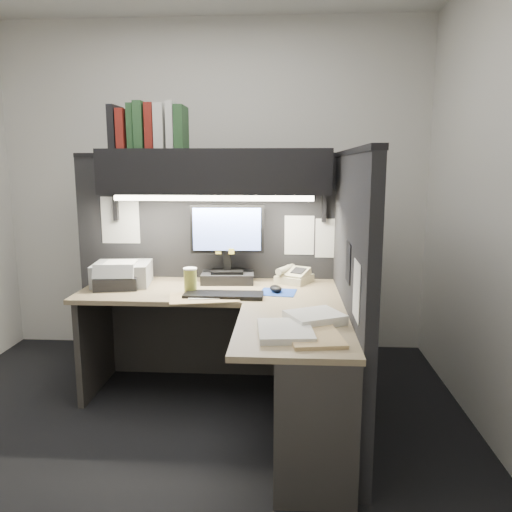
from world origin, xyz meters
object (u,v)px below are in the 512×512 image
desk (253,363)px  printer (122,274)px  keyboard (224,295)px  monitor (227,252)px  overhead_shelf (216,172)px  telephone (294,276)px  coffee_cup (190,281)px  notebook_stack (117,282)px

desk → printer: bearing=145.4°
keyboard → printer: printer is taller
desk → monitor: size_ratio=3.11×
monitor → overhead_shelf: bearing=174.5°
desk → printer: size_ratio=4.51×
keyboard → telephone: size_ratio=2.27×
monitor → coffee_cup: bearing=-127.4°
printer → notebook_stack: size_ratio=1.36×
keyboard → notebook_stack: (-0.74, 0.19, 0.03)m
desk → overhead_shelf: size_ratio=1.10×
overhead_shelf → keyboard: (0.09, -0.39, -0.76)m
desk → coffee_cup: (-0.43, 0.44, 0.36)m
desk → coffee_cup: size_ratio=10.95×
telephone → notebook_stack: (-1.19, -0.24, -0.00)m
overhead_shelf → monitor: (0.07, -0.00, -0.55)m
desk → keyboard: keyboard is taller
monitor → notebook_stack: 0.77m
desk → coffee_cup: coffee_cup is taller
monitor → printer: size_ratio=1.45×
telephone → coffee_cup: coffee_cup is taller
coffee_cup → notebook_stack: bearing=168.4°
monitor → coffee_cup: (-0.20, -0.31, -0.14)m
printer → desk: bearing=-41.5°
monitor → notebook_stack: bearing=-168.2°
coffee_cup → overhead_shelf: bearing=67.1°
overhead_shelf → keyboard: overhead_shelf is taller
telephone → printer: (-1.19, -0.13, 0.03)m
keyboard → printer: size_ratio=1.31×
monitor → telephone: 0.50m
coffee_cup → printer: coffee_cup is taller
telephone → printer: size_ratio=0.58×
monitor → notebook_stack: size_ratio=1.97×
desk → notebook_stack: notebook_stack is taller
telephone → coffee_cup: bearing=-124.5°
printer → notebook_stack: (-0.00, -0.10, -0.03)m
monitor → desk: bearing=-76.8°
monitor → keyboard: size_ratio=1.10×
notebook_stack → telephone: bearing=11.2°
keyboard → notebook_stack: size_ratio=1.79×
telephone → printer: 1.20m
coffee_cup → notebook_stack: 0.53m
overhead_shelf → printer: bearing=-171.4°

